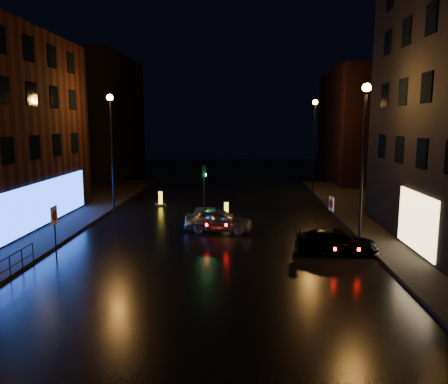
{
  "coord_description": "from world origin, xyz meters",
  "views": [
    {
      "loc": [
        1.59,
        -16.87,
        6.4
      ],
      "look_at": [
        0.59,
        5.75,
        2.8
      ],
      "focal_mm": 35.0,
      "sensor_mm": 36.0,
      "label": 1
    }
  ],
  "objects_px": {
    "road_sign_left": "(54,220)",
    "road_sign_right": "(331,207)",
    "silver_hatchback": "(219,220)",
    "dark_sedan": "(336,242)",
    "traffic_signal": "(204,205)",
    "bollard_far": "(161,202)",
    "bollard_near": "(226,214)"
  },
  "relations": [
    {
      "from": "silver_hatchback",
      "to": "bollard_far",
      "type": "xyz_separation_m",
      "value": [
        -5.05,
        8.21,
        -0.45
      ]
    },
    {
      "from": "traffic_signal",
      "to": "bollard_near",
      "type": "relative_size",
      "value": 2.91
    },
    {
      "from": "bollard_far",
      "to": "road_sign_left",
      "type": "height_order",
      "value": "road_sign_left"
    },
    {
      "from": "dark_sedan",
      "to": "road_sign_left",
      "type": "relative_size",
      "value": 1.58
    },
    {
      "from": "dark_sedan",
      "to": "bollard_near",
      "type": "bearing_deg",
      "value": 37.0
    },
    {
      "from": "bollard_far",
      "to": "road_sign_left",
      "type": "xyz_separation_m",
      "value": [
        -2.26,
        -14.06,
        1.7
      ]
    },
    {
      "from": "silver_hatchback",
      "to": "road_sign_left",
      "type": "height_order",
      "value": "road_sign_left"
    },
    {
      "from": "bollard_near",
      "to": "dark_sedan",
      "type": "bearing_deg",
      "value": -51.06
    },
    {
      "from": "silver_hatchback",
      "to": "road_sign_right",
      "type": "distance_m",
      "value": 6.53
    },
    {
      "from": "bollard_near",
      "to": "bollard_far",
      "type": "bearing_deg",
      "value": 146.38
    },
    {
      "from": "bollard_far",
      "to": "road_sign_right",
      "type": "xyz_separation_m",
      "value": [
        11.38,
        -9.43,
        1.52
      ]
    },
    {
      "from": "dark_sedan",
      "to": "bollard_far",
      "type": "distance_m",
      "value": 16.58
    },
    {
      "from": "silver_hatchback",
      "to": "dark_sedan",
      "type": "bearing_deg",
      "value": -117.64
    },
    {
      "from": "bollard_far",
      "to": "road_sign_left",
      "type": "distance_m",
      "value": 14.35
    },
    {
      "from": "traffic_signal",
      "to": "silver_hatchback",
      "type": "height_order",
      "value": "traffic_signal"
    },
    {
      "from": "road_sign_left",
      "to": "road_sign_right",
      "type": "height_order",
      "value": "road_sign_left"
    },
    {
      "from": "silver_hatchback",
      "to": "bollard_far",
      "type": "distance_m",
      "value": 9.65
    },
    {
      "from": "dark_sedan",
      "to": "bollard_near",
      "type": "xyz_separation_m",
      "value": [
        -5.77,
        8.22,
        -0.38
      ]
    },
    {
      "from": "road_sign_right",
      "to": "bollard_near",
      "type": "bearing_deg",
      "value": -54.49
    },
    {
      "from": "traffic_signal",
      "to": "road_sign_left",
      "type": "bearing_deg",
      "value": -117.34
    },
    {
      "from": "bollard_far",
      "to": "bollard_near",
      "type": "bearing_deg",
      "value": -55.99
    },
    {
      "from": "silver_hatchback",
      "to": "bollard_near",
      "type": "height_order",
      "value": "silver_hatchback"
    },
    {
      "from": "traffic_signal",
      "to": "road_sign_right",
      "type": "bearing_deg",
      "value": -41.67
    },
    {
      "from": "silver_hatchback",
      "to": "bollard_near",
      "type": "distance_m",
      "value": 4.16
    },
    {
      "from": "bollard_far",
      "to": "road_sign_left",
      "type": "bearing_deg",
      "value": -117.65
    },
    {
      "from": "bollard_far",
      "to": "dark_sedan",
      "type": "bearing_deg",
      "value": -66.45
    },
    {
      "from": "bollard_near",
      "to": "traffic_signal",
      "type": "bearing_deg",
      "value": 141.44
    },
    {
      "from": "dark_sedan",
      "to": "road_sign_right",
      "type": "relative_size",
      "value": 1.75
    },
    {
      "from": "traffic_signal",
      "to": "bollard_near",
      "type": "bearing_deg",
      "value": -42.41
    },
    {
      "from": "road_sign_left",
      "to": "bollard_near",
      "type": "bearing_deg",
      "value": 51.45
    },
    {
      "from": "dark_sedan",
      "to": "bollard_near",
      "type": "height_order",
      "value": "dark_sedan"
    },
    {
      "from": "silver_hatchback",
      "to": "road_sign_right",
      "type": "xyz_separation_m",
      "value": [
        6.33,
        -1.22,
        1.07
      ]
    }
  ]
}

